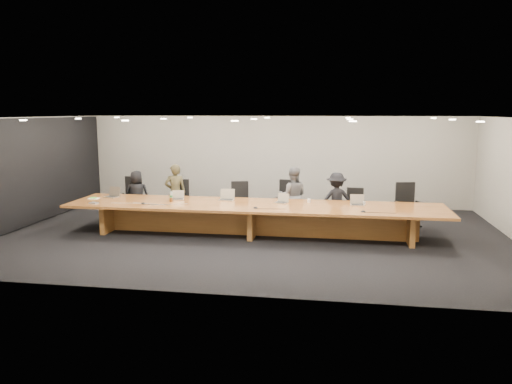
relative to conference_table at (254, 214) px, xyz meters
The scene contains 29 objects.
ground 0.52m from the conference_table, ahead, with size 12.00×12.00×0.00m, color black.
back_wall 4.10m from the conference_table, 90.00° to the left, with size 12.00×0.02×2.80m, color beige.
left_wall_panel 6.00m from the conference_table, behind, with size 0.08×7.84×2.74m, color black.
conference_table is the anchor object (origin of this frame).
chair_far_left 3.86m from the conference_table, 162.01° to the left, with size 0.60×0.60×1.19m, color black, non-canonical shape.
chair_left 2.53m from the conference_table, 151.89° to the left, with size 0.58×0.58×1.14m, color black, non-canonical shape.
chair_mid_left 1.40m from the conference_table, 114.44° to the left, with size 0.57×0.57×1.11m, color black, non-canonical shape.
chair_mid_right 1.46m from the conference_table, 64.40° to the left, with size 0.60×0.60×1.17m, color black, non-canonical shape.
chair_right 2.70m from the conference_table, 26.85° to the left, with size 0.52×0.52×1.02m, color black, non-canonical shape.
chair_far_right 3.96m from the conference_table, 19.26° to the left, with size 0.60×0.60×1.18m, color black, non-canonical shape.
person_a 3.67m from the conference_table, 160.64° to the left, with size 0.66×0.43×1.36m, color black.
person_b 2.65m from the conference_table, 153.10° to the left, with size 0.57×0.37×1.55m, color #38331E.
person_c 1.51m from the conference_table, 56.80° to the left, with size 0.74×0.58×1.52m, color #57575A.
person_d 2.31m from the conference_table, 32.43° to the left, with size 0.91×0.52×1.40m, color black.
laptop_a 3.84m from the conference_table, behind, with size 0.35×0.25×0.27m, color tan, non-canonical shape.
laptop_b 2.05m from the conference_table, behind, with size 0.29×0.21×0.23m, color #B8A68D, non-canonical shape.
laptop_c 0.95m from the conference_table, 151.26° to the left, with size 0.36×0.26×0.28m, color #C3B295, non-canonical shape.
laptop_d 0.77m from the conference_table, 24.29° to the left, with size 0.30×0.22×0.24m, color #B6A78B, non-canonical shape.
laptop_e 2.48m from the conference_table, ahead, with size 0.33×0.24×0.26m, color tan, non-canonical shape.
water_bottle 2.15m from the conference_table, behind, with size 0.07×0.07×0.22m, color #A8B8B2.
amber_mug 2.09m from the conference_table, behind, with size 0.07×0.07×0.09m, color brown.
paper_cup_near 1.38m from the conference_table, 18.28° to the left, with size 0.08×0.08×0.09m, color white.
paper_cup_far 2.64m from the conference_table, ahead, with size 0.07×0.07×0.08m, color beige.
notepad 4.16m from the conference_table, behind, with size 0.25×0.20×0.01m, color white.
lime_gadget 4.16m from the conference_table, behind, with size 0.15×0.08×0.02m, color #5AD538.
av_box 3.87m from the conference_table, behind, with size 0.20×0.15×0.03m, color silver.
mic_left 2.68m from the conference_table, behind, with size 0.12×0.12×0.03m, color black.
mic_center 0.53m from the conference_table, 76.49° to the right, with size 0.12×0.12×0.03m, color black.
mic_right 2.60m from the conference_table, 11.30° to the right, with size 0.13×0.13×0.03m, color black.
Camera 1 is at (1.94, -11.55, 2.96)m, focal length 35.00 mm.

